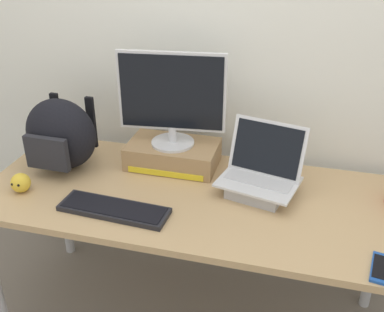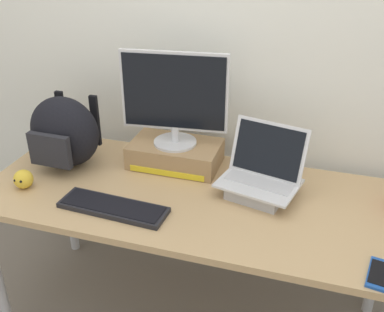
{
  "view_description": "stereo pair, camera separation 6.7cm",
  "coord_description": "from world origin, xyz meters",
  "px_view_note": "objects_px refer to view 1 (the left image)",
  "views": [
    {
      "loc": [
        0.41,
        -1.55,
        1.76
      ],
      "look_at": [
        0.0,
        0.0,
        0.91
      ],
      "focal_mm": 42.59,
      "sensor_mm": 36.0,
      "label": 1
    },
    {
      "loc": [
        0.47,
        -1.54,
        1.76
      ],
      "look_at": [
        0.0,
        0.0,
        0.91
      ],
      "focal_mm": 42.59,
      "sensor_mm": 36.0,
      "label": 2
    }
  ],
  "objects_px": {
    "cell_phone": "(384,269)",
    "messenger_backpack": "(61,135)",
    "toner_box_yellow": "(173,154)",
    "desktop_monitor": "(172,99)",
    "external_keyboard": "(114,209)",
    "plush_toy": "(21,183)",
    "open_laptop": "(260,180)"
  },
  "relations": [
    {
      "from": "cell_phone",
      "to": "messenger_backpack",
      "type": "bearing_deg",
      "value": 174.65
    },
    {
      "from": "toner_box_yellow",
      "to": "desktop_monitor",
      "type": "relative_size",
      "value": 0.87
    },
    {
      "from": "external_keyboard",
      "to": "plush_toy",
      "type": "relative_size",
      "value": 5.42
    },
    {
      "from": "desktop_monitor",
      "to": "open_laptop",
      "type": "xyz_separation_m",
      "value": [
        0.42,
        -0.14,
        -0.27
      ]
    },
    {
      "from": "messenger_backpack",
      "to": "open_laptop",
      "type": "bearing_deg",
      "value": 1.7
    },
    {
      "from": "desktop_monitor",
      "to": "plush_toy",
      "type": "xyz_separation_m",
      "value": [
        -0.55,
        -0.38,
        -0.28
      ]
    },
    {
      "from": "external_keyboard",
      "to": "messenger_backpack",
      "type": "distance_m",
      "value": 0.48
    },
    {
      "from": "open_laptop",
      "to": "messenger_backpack",
      "type": "relative_size",
      "value": 1.09
    },
    {
      "from": "external_keyboard",
      "to": "messenger_backpack",
      "type": "height_order",
      "value": "messenger_backpack"
    },
    {
      "from": "open_laptop",
      "to": "plush_toy",
      "type": "bearing_deg",
      "value": -152.54
    },
    {
      "from": "messenger_backpack",
      "to": "external_keyboard",
      "type": "bearing_deg",
      "value": -36.23
    },
    {
      "from": "external_keyboard",
      "to": "messenger_backpack",
      "type": "relative_size",
      "value": 1.34
    },
    {
      "from": "cell_phone",
      "to": "plush_toy",
      "type": "distance_m",
      "value": 1.43
    },
    {
      "from": "desktop_monitor",
      "to": "messenger_backpack",
      "type": "xyz_separation_m",
      "value": [
        -0.48,
        -0.15,
        -0.16
      ]
    },
    {
      "from": "cell_phone",
      "to": "desktop_monitor",
      "type": "bearing_deg",
      "value": 159.48
    },
    {
      "from": "messenger_backpack",
      "to": "cell_phone",
      "type": "distance_m",
      "value": 1.41
    },
    {
      "from": "toner_box_yellow",
      "to": "external_keyboard",
      "type": "height_order",
      "value": "toner_box_yellow"
    },
    {
      "from": "cell_phone",
      "to": "plush_toy",
      "type": "height_order",
      "value": "plush_toy"
    },
    {
      "from": "toner_box_yellow",
      "to": "external_keyboard",
      "type": "xyz_separation_m",
      "value": [
        -0.11,
        -0.43,
        -0.04
      ]
    },
    {
      "from": "external_keyboard",
      "to": "messenger_backpack",
      "type": "xyz_separation_m",
      "value": [
        -0.36,
        0.28,
        0.15
      ]
    },
    {
      "from": "open_laptop",
      "to": "toner_box_yellow",
      "type": "bearing_deg",
      "value": 174.78
    },
    {
      "from": "open_laptop",
      "to": "messenger_backpack",
      "type": "distance_m",
      "value": 0.9
    },
    {
      "from": "external_keyboard",
      "to": "open_laptop",
      "type": "bearing_deg",
      "value": 31.46
    },
    {
      "from": "external_keyboard",
      "to": "cell_phone",
      "type": "bearing_deg",
      "value": -1.7
    },
    {
      "from": "open_laptop",
      "to": "messenger_backpack",
      "type": "bearing_deg",
      "value": -166.26
    },
    {
      "from": "toner_box_yellow",
      "to": "open_laptop",
      "type": "xyz_separation_m",
      "value": [
        0.42,
        -0.14,
        0.0
      ]
    },
    {
      "from": "plush_toy",
      "to": "toner_box_yellow",
      "type": "bearing_deg",
      "value": 35.03
    },
    {
      "from": "desktop_monitor",
      "to": "messenger_backpack",
      "type": "height_order",
      "value": "desktop_monitor"
    },
    {
      "from": "desktop_monitor",
      "to": "cell_phone",
      "type": "xyz_separation_m",
      "value": [
        0.88,
        -0.51,
        -0.32
      ]
    },
    {
      "from": "open_laptop",
      "to": "external_keyboard",
      "type": "bearing_deg",
      "value": -138.55
    },
    {
      "from": "toner_box_yellow",
      "to": "cell_phone",
      "type": "distance_m",
      "value": 1.02
    },
    {
      "from": "toner_box_yellow",
      "to": "desktop_monitor",
      "type": "bearing_deg",
      "value": -80.83
    }
  ]
}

